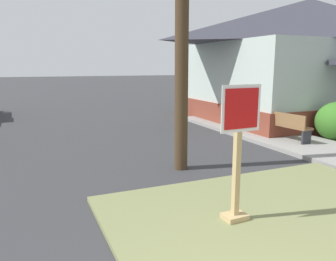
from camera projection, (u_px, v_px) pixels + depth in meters
grass_corner_patch at (322, 238)px, 4.68m from camera, size 5.54×5.40×0.08m
sidewalk_strip at (325, 151)px, 9.39m from camera, size 2.20×14.06×0.12m
stop_sign at (238, 158)px, 4.98m from camera, size 0.68×0.30×2.06m
manhole_cover at (206, 229)px, 5.02m from camera, size 0.70×0.70×0.02m
street_bench at (287, 125)px, 10.47m from camera, size 0.54×1.61×0.85m
corner_house at (307, 58)px, 15.37m from camera, size 10.40×8.72×5.34m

